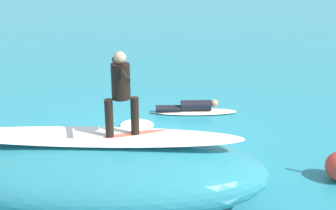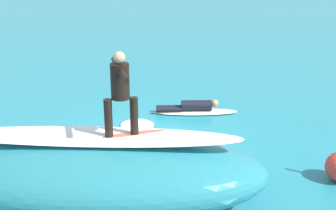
{
  "view_description": "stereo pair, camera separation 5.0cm",
  "coord_description": "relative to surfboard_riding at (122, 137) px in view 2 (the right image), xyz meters",
  "views": [
    {
      "loc": [
        -1.33,
        9.96,
        4.58
      ],
      "look_at": [
        -0.71,
        0.3,
        1.12
      ],
      "focal_mm": 47.69,
      "sensor_mm": 36.0,
      "label": 1
    },
    {
      "loc": [
        -1.38,
        9.96,
        4.58
      ],
      "look_at": [
        -0.71,
        0.3,
        1.12
      ],
      "focal_mm": 47.69,
      "sensor_mm": 36.0,
      "label": 2
    }
  ],
  "objects": [
    {
      "name": "surfboard_paddling",
      "position": [
        -1.29,
        -4.96,
        -1.34
      ],
      "size": [
        2.43,
        0.79,
        0.08
      ],
      "primitive_type": "ellipsoid",
      "rotation": [
        0.0,
        0.0,
        -3.05
      ],
      "color": "#EAE5C6",
      "rests_on": "ground_plane"
    },
    {
      "name": "ground_plane",
      "position": [
        0.06,
        -2.78,
        -1.38
      ],
      "size": [
        120.0,
        120.0,
        0.0
      ],
      "primitive_type": "plane",
      "color": "teal"
    },
    {
      "name": "surfboard_riding",
      "position": [
        0.0,
        0.0,
        0.0
      ],
      "size": [
        2.13,
        1.11,
        0.08
      ],
      "primitive_type": "ellipsoid",
      "rotation": [
        0.0,
        0.0,
        0.32
      ],
      "color": "#E0563D",
      "rests_on": "wave_crest"
    },
    {
      "name": "wave_crest",
      "position": [
        0.56,
        0.01,
        -0.71
      ],
      "size": [
        6.45,
        2.73,
        1.34
      ],
      "primitive_type": "ellipsoid",
      "rotation": [
        0.0,
        0.0,
        0.02
      ],
      "color": "teal",
      "rests_on": "ground_plane"
    },
    {
      "name": "wave_foam_lip",
      "position": [
        0.56,
        0.01,
        -0.0
      ],
      "size": [
        5.45,
        1.02,
        0.08
      ],
      "primitive_type": "ellipsoid",
      "rotation": [
        0.0,
        0.0,
        0.02
      ],
      "color": "white",
      "rests_on": "wave_crest"
    },
    {
      "name": "surfer_paddling",
      "position": [
        -1.15,
        -4.94,
        -1.16
      ],
      "size": [
        1.81,
        0.46,
        0.32
      ],
      "rotation": [
        0.0,
        0.0,
        -3.05
      ],
      "color": "black",
      "rests_on": "surfboard_paddling"
    },
    {
      "name": "surfer_riding",
      "position": [
        0.0,
        -0.0,
        0.92
      ],
      "size": [
        0.58,
        1.38,
        1.51
      ],
      "rotation": [
        0.0,
        0.0,
        0.32
      ],
      "color": "black",
      "rests_on": "surfboard_riding"
    },
    {
      "name": "foam_patch_mid",
      "position": [
        0.27,
        -3.79,
        -1.33
      ],
      "size": [
        1.27,
        1.26,
        0.11
      ],
      "primitive_type": "ellipsoid",
      "rotation": [
        0.0,
        0.0,
        2.48
      ],
      "color": "white",
      "rests_on": "ground_plane"
    }
  ]
}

